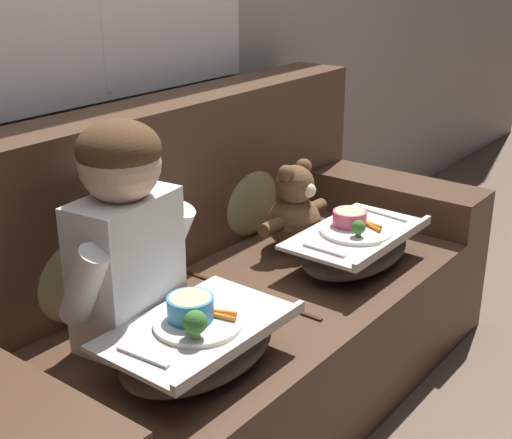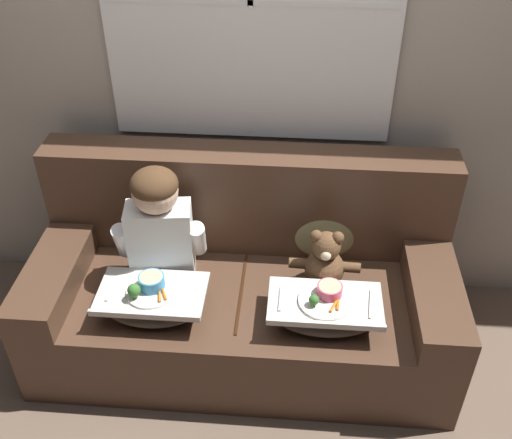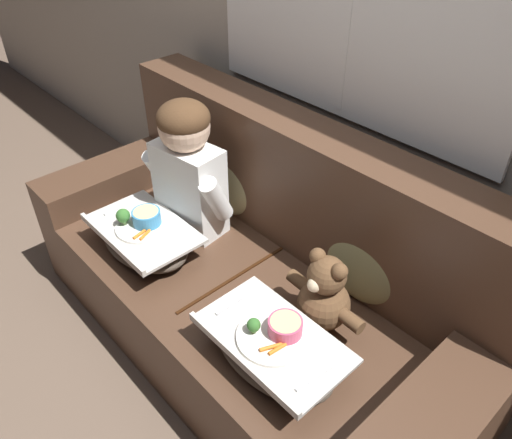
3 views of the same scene
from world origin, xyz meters
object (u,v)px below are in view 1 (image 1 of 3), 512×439
object	(u,v)px
child_figure	(124,224)
lap_tray_child	(199,343)
lap_tray_teddy	(355,247)
throw_pillow_behind_teddy	(245,186)
throw_pillow_behind_child	(74,255)
teddy_bear	(295,212)
couch	(213,305)

from	to	relation	value
child_figure	lap_tray_child	xyz separation A→B (m)	(-0.00, -0.24, -0.25)
lap_tray_child	lap_tray_teddy	bearing A→B (deg)	0.05
child_figure	lap_tray_child	distance (m)	0.35
throw_pillow_behind_teddy	lap_tray_teddy	world-z (taller)	throw_pillow_behind_teddy
throw_pillow_behind_teddy	child_figure	xyz separation A→B (m)	(-0.74, -0.21, 0.14)
throw_pillow_behind_child	teddy_bear	distance (m)	0.77
couch	throw_pillow_behind_teddy	size ratio (longest dim) A/B	5.37
throw_pillow_behind_teddy	lap_tray_child	size ratio (longest dim) A/B	0.77
throw_pillow_behind_teddy	teddy_bear	distance (m)	0.22
lap_tray_teddy	child_figure	bearing A→B (deg)	162.27
couch	lap_tray_child	xyz separation A→B (m)	(-0.37, -0.28, 0.14)
couch	lap_tray_teddy	size ratio (longest dim) A/B	3.99
couch	teddy_bear	distance (m)	0.43
throw_pillow_behind_teddy	teddy_bear	bearing A→B (deg)	-90.04
couch	throw_pillow_behind_child	size ratio (longest dim) A/B	5.06
throw_pillow_behind_child	lap_tray_teddy	distance (m)	0.87
throw_pillow_behind_child	throw_pillow_behind_teddy	size ratio (longest dim) A/B	1.06
child_figure	lap_tray_teddy	bearing A→B (deg)	-17.73
throw_pillow_behind_teddy	lap_tray_teddy	distance (m)	0.46
throw_pillow_behind_child	teddy_bear	xyz separation A→B (m)	(0.74, -0.21, -0.05)
throw_pillow_behind_child	lap_tray_child	xyz separation A→B (m)	(-0.00, -0.45, -0.11)
lap_tray_child	throw_pillow_behind_teddy	bearing A→B (deg)	31.21
couch	lap_tray_child	bearing A→B (deg)	-143.03
lap_tray_teddy	couch	bearing A→B (deg)	143.06
throw_pillow_behind_teddy	child_figure	world-z (taller)	child_figure
throw_pillow_behind_child	lap_tray_child	bearing A→B (deg)	-90.10
lap_tray_child	lap_tray_teddy	size ratio (longest dim) A/B	0.96
lap_tray_child	throw_pillow_behind_child	bearing A→B (deg)	89.90
couch	lap_tray_teddy	bearing A→B (deg)	-36.94
teddy_bear	couch	bearing A→B (deg)	173.07
throw_pillow_behind_teddy	lap_tray_child	distance (m)	0.87
throw_pillow_behind_teddy	teddy_bear	xyz separation A→B (m)	(-0.00, -0.21, -0.05)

